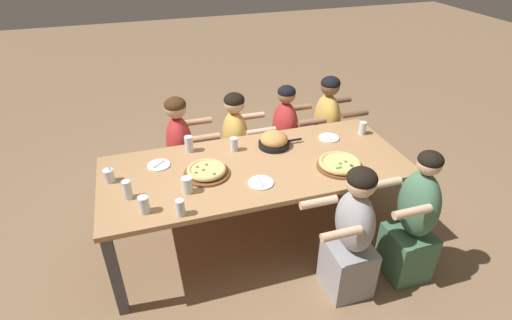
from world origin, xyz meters
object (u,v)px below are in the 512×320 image
object	(u,v)px
drinking_glass_c	(180,208)
drinking_glass_e	(127,190)
empty_plate_b	(261,183)
drinking_glass_g	(144,205)
diner_far_midright	(285,143)
diner_near_right	(413,223)
drinking_glass_a	(187,186)
empty_plate_c	(329,138)
drinking_glass_d	(234,145)
diner_far_center	(236,150)
empty_plate_a	(159,165)
pizza_board_main	(340,164)
cocktail_glass_blue	(109,176)
skillet_bowl	(274,141)
diner_far_right	(326,134)
drinking_glass_f	(189,145)
drinking_glass_b	(363,128)
diner_far_midleft	(182,158)
diner_near_midright	(352,238)
pizza_board_second	(207,171)

from	to	relation	value
drinking_glass_c	drinking_glass_e	size ratio (longest dim) A/B	0.84
empty_plate_b	drinking_glass_g	distance (m)	0.86
diner_far_midright	diner_near_right	distance (m)	1.53
drinking_glass_a	drinking_glass_e	size ratio (longest dim) A/B	0.86
empty_plate_b	empty_plate_c	distance (m)	0.93
drinking_glass_d	empty_plate_b	bearing A→B (deg)	-82.99
diner_far_midright	diner_far_center	size ratio (longest dim) A/B	1.01
empty_plate_a	pizza_board_main	bearing A→B (deg)	-18.36
cocktail_glass_blue	drinking_glass_d	size ratio (longest dim) A/B	1.08
skillet_bowl	diner_far_right	distance (m)	0.94
drinking_glass_f	diner_far_center	distance (m)	0.69
drinking_glass_c	diner_far_right	bearing A→B (deg)	35.09
drinking_glass_f	diner_far_midright	size ratio (longest dim) A/B	0.12
empty_plate_c	drinking_glass_e	bearing A→B (deg)	-168.08
drinking_glass_d	drinking_glass_e	xyz separation A→B (m)	(-0.88, -0.42, 0.01)
drinking_glass_a	drinking_glass_b	distance (m)	1.71
empty_plate_a	drinking_glass_a	xyz separation A→B (m)	(0.16, -0.42, 0.05)
drinking_glass_g	diner_far_midleft	xyz separation A→B (m)	(0.38, 1.06, -0.32)
diner_far_midleft	diner_far_center	world-z (taller)	diner_far_midleft
empty_plate_b	diner_near_midright	bearing A→B (deg)	-41.84
empty_plate_b	drinking_glass_e	distance (m)	0.96
skillet_bowl	drinking_glass_b	distance (m)	0.84
diner_far_right	diner_far_center	size ratio (longest dim) A/B	1.05
empty_plate_b	drinking_glass_c	distance (m)	0.65
diner_far_midright	diner_near_midright	size ratio (longest dim) A/B	1.02
empty_plate_b	drinking_glass_c	bearing A→B (deg)	-163.47
drinking_glass_f	diner_far_right	size ratio (longest dim) A/B	0.12
diner_far_right	diner_far_midright	world-z (taller)	diner_far_right
drinking_glass_d	pizza_board_second	bearing A→B (deg)	-135.21
skillet_bowl	diner_far_right	size ratio (longest dim) A/B	0.34
pizza_board_main	skillet_bowl	xyz separation A→B (m)	(-0.38, 0.47, 0.02)
drinking_glass_c	drinking_glass_f	world-z (taller)	drinking_glass_f
empty_plate_c	diner_near_right	xyz separation A→B (m)	(0.25, -0.96, -0.28)
cocktail_glass_blue	drinking_glass_g	size ratio (longest dim) A/B	1.04
diner_far_midleft	skillet_bowl	bearing A→B (deg)	57.35
empty_plate_c	drinking_glass_e	size ratio (longest dim) A/B	1.28
drinking_glass_b	diner_far_center	distance (m)	1.22
drinking_glass_d	drinking_glass_a	bearing A→B (deg)	-134.72
empty_plate_c	diner_far_center	xyz separation A→B (m)	(-0.73, 0.50, -0.28)
diner_far_right	diner_near_right	world-z (taller)	diner_far_right
empty_plate_a	cocktail_glass_blue	size ratio (longest dim) A/B	1.43
diner_far_right	diner_far_midleft	xyz separation A→B (m)	(-1.51, 0.00, -0.01)
empty_plate_c	drinking_glass_f	distance (m)	1.24
skillet_bowl	drinking_glass_c	distance (m)	1.13
pizza_board_second	diner_far_center	size ratio (longest dim) A/B	0.32
diner_near_midright	pizza_board_second	bearing A→B (deg)	51.31
empty_plate_b	drinking_glass_a	xyz separation A→B (m)	(-0.54, 0.06, 0.05)
skillet_bowl	drinking_glass_e	bearing A→B (deg)	-162.71
empty_plate_b	empty_plate_c	world-z (taller)	same
drinking_glass_a	drinking_glass_f	world-z (taller)	drinking_glass_f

